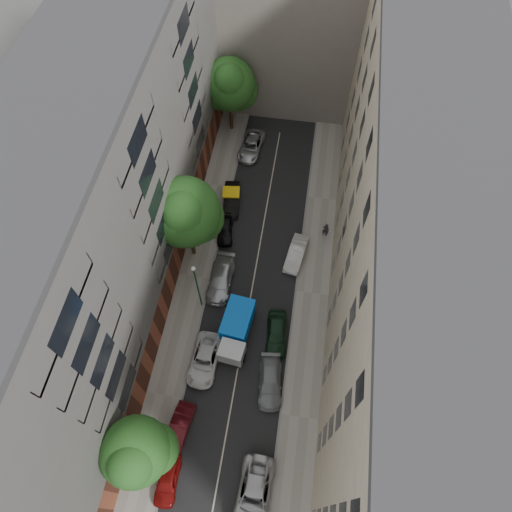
% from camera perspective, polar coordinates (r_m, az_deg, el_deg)
% --- Properties ---
extents(ground, '(120.00, 120.00, 0.00)m').
position_cam_1_polar(ground, '(42.23, -0.42, -3.68)').
color(ground, '#4C4C49').
rests_on(ground, ground).
extents(road_surface, '(8.00, 44.00, 0.02)m').
position_cam_1_polar(road_surface, '(42.22, -0.42, -3.68)').
color(road_surface, black).
rests_on(road_surface, ground).
extents(sidewalk_left, '(3.00, 44.00, 0.15)m').
position_cam_1_polar(sidewalk_left, '(42.93, -7.69, -2.60)').
color(sidewalk_left, gray).
rests_on(sidewalk_left, ground).
extents(sidewalk_right, '(3.00, 44.00, 0.15)m').
position_cam_1_polar(sidewalk_right, '(42.10, 7.02, -4.64)').
color(sidewalk_right, gray).
rests_on(sidewalk_right, ground).
extents(building_left, '(8.00, 44.00, 20.00)m').
position_cam_1_polar(building_left, '(36.36, -18.01, 6.05)').
color(building_left, '#504D4B').
rests_on(building_left, ground).
extents(building_right, '(8.00, 44.00, 20.00)m').
position_cam_1_polar(building_right, '(34.35, 17.91, 1.54)').
color(building_right, beige).
rests_on(building_right, ground).
extents(building_endcap, '(18.00, 12.00, 18.00)m').
position_cam_1_polar(building_endcap, '(55.00, 4.71, 27.83)').
color(building_endcap, slate).
rests_on(building_endcap, ground).
extents(tarp_truck, '(2.74, 5.67, 2.52)m').
position_cam_1_polar(tarp_truck, '(38.98, -2.50, -9.19)').
color(tarp_truck, black).
rests_on(tarp_truck, ground).
extents(car_left_0, '(1.60, 3.81, 1.29)m').
position_cam_1_polar(car_left_0, '(37.68, -11.00, -25.75)').
color(car_left_0, maroon).
rests_on(car_left_0, ground).
extents(car_left_1, '(1.92, 4.19, 1.33)m').
position_cam_1_polar(car_left_1, '(38.00, -9.58, -20.48)').
color(car_left_1, '#501016').
rests_on(car_left_1, ground).
extents(car_left_2, '(2.45, 4.95, 1.35)m').
position_cam_1_polar(car_left_2, '(39.06, -6.44, -12.77)').
color(car_left_2, silver).
rests_on(car_left_2, ground).
extents(car_left_3, '(2.18, 5.17, 1.49)m').
position_cam_1_polar(car_left_3, '(41.80, -4.42, -2.91)').
color(car_left_3, '#B1B1B6').
rests_on(car_left_3, ground).
extents(car_left_4, '(2.09, 3.96, 1.28)m').
position_cam_1_polar(car_left_4, '(44.73, -3.91, 3.35)').
color(car_left_4, black).
rests_on(car_left_4, ground).
extents(car_left_5, '(2.08, 4.54, 1.44)m').
position_cam_1_polar(car_left_5, '(46.75, -3.07, 7.11)').
color(car_left_5, black).
rests_on(car_left_5, ground).
extents(car_left_6, '(2.73, 5.09, 1.36)m').
position_cam_1_polar(car_left_6, '(51.57, -0.60, 13.59)').
color(car_left_6, silver).
rests_on(car_left_6, ground).
extents(car_right_0, '(2.67, 5.48, 1.50)m').
position_cam_1_polar(car_right_0, '(36.95, -0.26, -27.67)').
color(car_right_0, '#B9B8BD').
rests_on(car_right_0, ground).
extents(car_right_1, '(2.39, 4.77, 1.33)m').
position_cam_1_polar(car_right_1, '(38.33, 1.78, -15.49)').
color(car_right_1, gray).
rests_on(car_right_1, ground).
extents(car_right_2, '(2.08, 4.43, 1.47)m').
position_cam_1_polar(car_right_2, '(39.57, 2.57, -9.63)').
color(car_right_2, black).
rests_on(car_right_2, ground).
extents(car_right_3, '(2.14, 4.40, 1.39)m').
position_cam_1_polar(car_right_3, '(43.24, 5.04, 0.30)').
color(car_right_3, silver).
rests_on(car_right_3, ground).
extents(tree_near, '(4.94, 4.61, 8.20)m').
position_cam_1_polar(tree_near, '(33.15, -14.66, -22.81)').
color(tree_near, '#382619').
rests_on(tree_near, sidewalk_left).
extents(tree_mid, '(6.26, 6.13, 9.72)m').
position_cam_1_polar(tree_mid, '(38.83, -8.73, 5.12)').
color(tree_mid, '#382619').
rests_on(tree_mid, sidewalk_left).
extents(tree_far, '(5.72, 5.51, 8.89)m').
position_cam_1_polar(tree_far, '(50.41, -3.28, 20.40)').
color(tree_far, '#382619').
rests_on(tree_far, sidewalk_left).
extents(lamp_post, '(0.36, 0.36, 6.84)m').
position_cam_1_polar(lamp_post, '(37.77, -7.42, -3.41)').
color(lamp_post, '#165029').
rests_on(lamp_post, sidewalk_left).
extents(pedestrian, '(0.73, 0.57, 1.76)m').
position_cam_1_polar(pedestrian, '(44.63, 8.70, 3.25)').
color(pedestrian, black).
rests_on(pedestrian, sidewalk_right).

